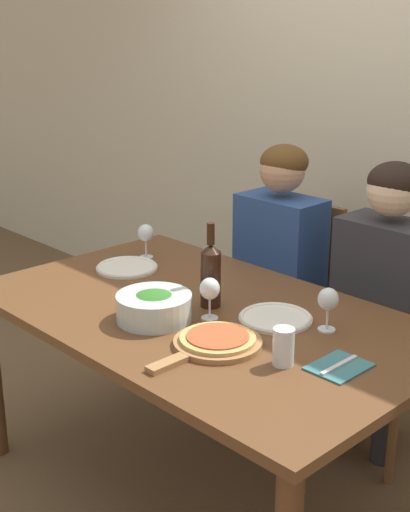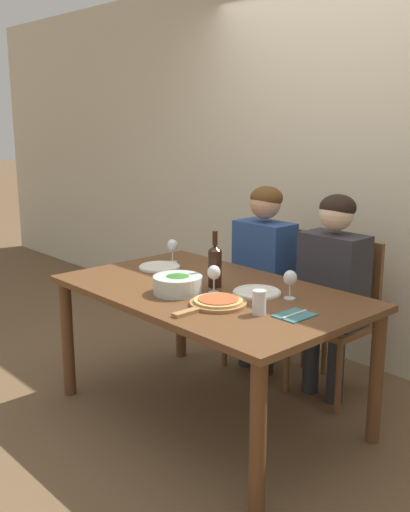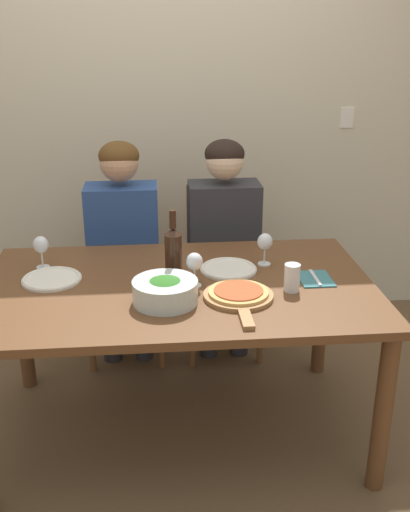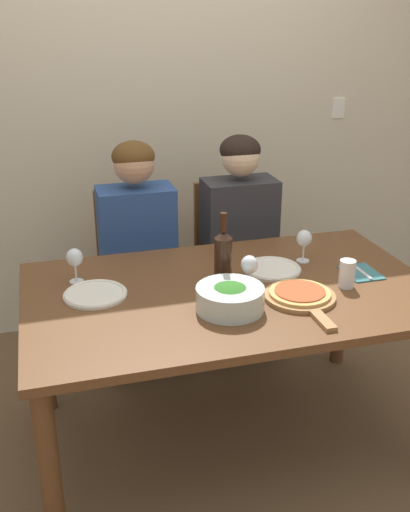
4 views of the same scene
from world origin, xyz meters
name	(u,v)px [view 4 (image 4 of 4)]	position (x,y,z in m)	size (l,w,h in m)	color
ground_plane	(228,436)	(0.00, 0.00, 0.00)	(40.00, 40.00, 0.00)	brown
back_wall	(161,97)	(0.00, 1.29, 1.35)	(10.00, 0.06, 2.70)	beige
dining_table	(230,308)	(0.00, 0.00, 0.66)	(1.67, 1.01, 0.75)	brown
chair_left	(136,272)	(-0.26, 0.82, 0.50)	(0.42, 0.42, 0.94)	brown
chair_right	(233,261)	(0.28, 0.82, 0.50)	(0.42, 0.42, 0.94)	brown
person_woman	(138,238)	(-0.26, 0.71, 0.74)	(0.47, 0.51, 1.23)	#28282D
person_man	(240,228)	(0.28, 0.71, 0.74)	(0.47, 0.51, 1.23)	#28282D
wine_bottle	(223,256)	(-0.02, 0.05, 0.87)	(0.07, 0.07, 0.31)	black
broccoli_bowl	(230,298)	(-0.06, -0.17, 0.80)	(0.26, 0.26, 0.10)	silver
dinner_plate_left	(95,294)	(-0.54, 0.08, 0.76)	(0.26, 0.26, 0.02)	silver
dinner_plate_right	(272,269)	(0.23, 0.12, 0.76)	(0.26, 0.26, 0.02)	silver
pizza_on_board	(301,296)	(0.24, -0.17, 0.76)	(0.28, 0.42, 0.04)	#9E7042
wine_glass_left	(75,259)	(-0.60, 0.24, 0.85)	(0.07, 0.07, 0.15)	silver
wine_glass_right	(304,240)	(0.41, 0.18, 0.85)	(0.07, 0.07, 0.15)	silver
wine_glass_centre	(249,266)	(0.07, -0.03, 0.85)	(0.07, 0.07, 0.15)	silver
water_tumbler	(347,274)	(0.47, -0.11, 0.81)	(0.07, 0.07, 0.12)	silver
fork_on_napkin	(361,272)	(0.60, -0.01, 0.75)	(0.14, 0.18, 0.01)	#387075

